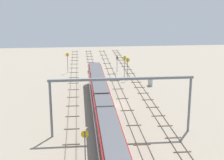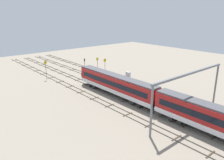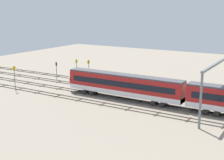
# 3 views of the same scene
# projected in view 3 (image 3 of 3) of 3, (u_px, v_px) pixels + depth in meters

# --- Properties ---
(ground_plane) EXTENTS (140.33, 140.33, 0.00)m
(ground_plane) POSITION_uv_depth(u_px,v_px,m) (147.00, 99.00, 62.26)
(ground_plane) COLOR gray
(track_near_foreground) EXTENTS (124.33, 2.40, 0.16)m
(track_near_foreground) POSITION_uv_depth(u_px,v_px,m) (161.00, 90.00, 68.38)
(track_near_foreground) COLOR #59544C
(track_near_foreground) RESTS_ON ground
(track_second_near) EXTENTS (124.33, 2.40, 0.16)m
(track_second_near) POSITION_uv_depth(u_px,v_px,m) (152.00, 96.00, 64.29)
(track_second_near) COLOR #59544C
(track_second_near) RESTS_ON ground
(track_with_train) EXTENTS (124.33, 2.40, 0.16)m
(track_with_train) POSITION_uv_depth(u_px,v_px,m) (141.00, 102.00, 60.20)
(track_with_train) COLOR #59544C
(track_with_train) RESTS_ON ground
(track_second_far) EXTENTS (124.33, 2.40, 0.16)m
(track_second_far) POSITION_uv_depth(u_px,v_px,m) (129.00, 109.00, 56.11)
(track_second_far) COLOR #59544C
(track_second_far) RESTS_ON ground
(overhead_gantry) EXTENTS (0.40, 21.11, 8.69)m
(overhead_gantry) POSITION_uv_depth(u_px,v_px,m) (219.00, 72.00, 54.12)
(overhead_gantry) COLOR slate
(overhead_gantry) RESTS_ON ground
(speed_sign_mid_trackside) EXTENTS (0.14, 1.01, 5.48)m
(speed_sign_mid_trackside) POSITION_uv_depth(u_px,v_px,m) (89.00, 68.00, 75.14)
(speed_sign_mid_trackside) COLOR #4C4C51
(speed_sign_mid_trackside) RESTS_ON ground
(speed_sign_far_trackside) EXTENTS (0.14, 0.96, 5.39)m
(speed_sign_far_trackside) POSITION_uv_depth(u_px,v_px,m) (14.00, 75.00, 67.51)
(speed_sign_far_trackside) COLOR #4C4C51
(speed_sign_far_trackside) RESTS_ON ground
(speed_sign_distant_end) EXTENTS (0.14, 0.92, 5.33)m
(speed_sign_distant_end) POSITION_uv_depth(u_px,v_px,m) (77.00, 67.00, 76.71)
(speed_sign_distant_end) COLOR #4C4C51
(speed_sign_distant_end) RESTS_ON ground
(signal_light_trackside_approach) EXTENTS (0.31, 0.32, 4.36)m
(signal_light_trackside_approach) POSITION_uv_depth(u_px,v_px,m) (56.00, 68.00, 78.42)
(signal_light_trackside_approach) COLOR #4C4C51
(signal_light_trackside_approach) RESTS_ON ground
(relay_cabinet) EXTENTS (1.44, 0.77, 1.74)m
(relay_cabinet) POSITION_uv_depth(u_px,v_px,m) (118.00, 78.00, 76.72)
(relay_cabinet) COLOR #B2B7BC
(relay_cabinet) RESTS_ON ground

